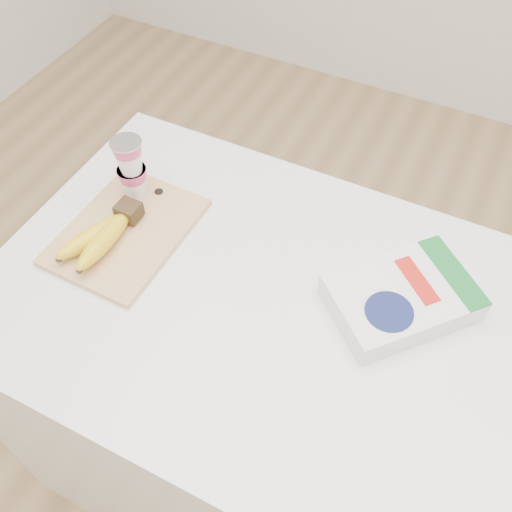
% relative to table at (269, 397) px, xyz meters
% --- Properties ---
extents(room, '(4.00, 4.00, 4.00)m').
position_rel_table_xyz_m(room, '(0.00, 0.00, 0.92)').
color(room, tan).
rests_on(room, ground).
extents(table, '(1.14, 0.76, 0.86)m').
position_rel_table_xyz_m(table, '(0.00, 0.00, 0.00)').
color(table, white).
rests_on(table, ground).
extents(cutting_board, '(0.24, 0.32, 0.02)m').
position_rel_table_xyz_m(cutting_board, '(-0.36, 0.02, 0.44)').
color(cutting_board, tan).
rests_on(cutting_board, table).
extents(bananas, '(0.10, 0.21, 0.06)m').
position_rel_table_xyz_m(bananas, '(-0.37, -0.03, 0.47)').
color(bananas, '#382816').
rests_on(bananas, cutting_board).
extents(yogurt_stack, '(0.07, 0.07, 0.15)m').
position_rel_table_xyz_m(yogurt_stack, '(-0.39, 0.11, 0.53)').
color(yogurt_stack, white).
rests_on(yogurt_stack, cutting_board).
extents(cereal_box, '(0.31, 0.31, 0.06)m').
position_rel_table_xyz_m(cereal_box, '(0.22, 0.10, 0.46)').
color(cereal_box, white).
rests_on(cereal_box, table).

